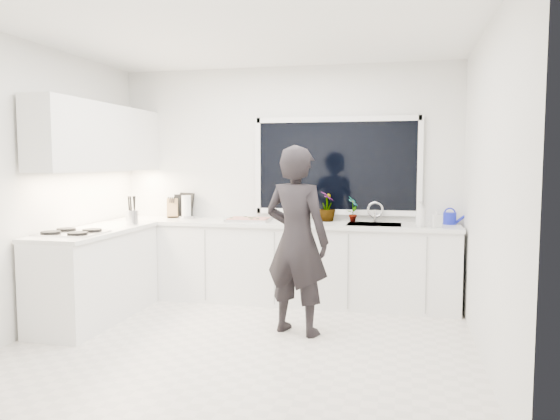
# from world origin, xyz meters

# --- Properties ---
(floor) EXTENTS (4.00, 3.50, 0.02)m
(floor) POSITION_xyz_m (0.00, 0.00, -0.01)
(floor) COLOR beige
(floor) RESTS_ON ground
(wall_back) EXTENTS (4.00, 0.02, 2.70)m
(wall_back) POSITION_xyz_m (0.00, 1.76, 1.35)
(wall_back) COLOR white
(wall_back) RESTS_ON ground
(wall_left) EXTENTS (0.02, 3.50, 2.70)m
(wall_left) POSITION_xyz_m (-2.01, 0.00, 1.35)
(wall_left) COLOR white
(wall_left) RESTS_ON ground
(wall_right) EXTENTS (0.02, 3.50, 2.70)m
(wall_right) POSITION_xyz_m (2.01, 0.00, 1.35)
(wall_right) COLOR white
(wall_right) RESTS_ON ground
(ceiling) EXTENTS (4.00, 3.50, 0.02)m
(ceiling) POSITION_xyz_m (0.00, 0.00, 2.71)
(ceiling) COLOR white
(ceiling) RESTS_ON wall_back
(window) EXTENTS (1.80, 0.02, 1.00)m
(window) POSITION_xyz_m (0.60, 1.73, 1.55)
(window) COLOR black
(window) RESTS_ON wall_back
(base_cabinets_back) EXTENTS (3.92, 0.58, 0.88)m
(base_cabinets_back) POSITION_xyz_m (0.00, 1.45, 0.44)
(base_cabinets_back) COLOR white
(base_cabinets_back) RESTS_ON floor
(base_cabinets_left) EXTENTS (0.58, 1.60, 0.88)m
(base_cabinets_left) POSITION_xyz_m (-1.67, 0.35, 0.44)
(base_cabinets_left) COLOR white
(base_cabinets_left) RESTS_ON floor
(countertop_back) EXTENTS (3.94, 0.62, 0.04)m
(countertop_back) POSITION_xyz_m (0.00, 1.44, 0.90)
(countertop_back) COLOR silver
(countertop_back) RESTS_ON base_cabinets_back
(countertop_left) EXTENTS (0.62, 1.60, 0.04)m
(countertop_left) POSITION_xyz_m (-1.67, 0.35, 0.90)
(countertop_left) COLOR silver
(countertop_left) RESTS_ON base_cabinets_left
(upper_cabinets) EXTENTS (0.34, 2.10, 0.70)m
(upper_cabinets) POSITION_xyz_m (-1.79, 0.70, 1.85)
(upper_cabinets) COLOR white
(upper_cabinets) RESTS_ON wall_left
(sink) EXTENTS (0.58, 0.42, 0.14)m
(sink) POSITION_xyz_m (1.05, 1.45, 0.87)
(sink) COLOR silver
(sink) RESTS_ON countertop_back
(faucet) EXTENTS (0.03, 0.03, 0.22)m
(faucet) POSITION_xyz_m (1.05, 1.65, 1.03)
(faucet) COLOR silver
(faucet) RESTS_ON countertop_back
(stovetop) EXTENTS (0.56, 0.48, 0.03)m
(stovetop) POSITION_xyz_m (-1.69, -0.00, 0.94)
(stovetop) COLOR black
(stovetop) RESTS_ON countertop_left
(person) EXTENTS (0.73, 0.59, 1.75)m
(person) POSITION_xyz_m (0.40, 0.36, 0.87)
(person) COLOR black
(person) RESTS_ON floor
(pizza_tray) EXTENTS (0.50, 0.38, 0.03)m
(pizza_tray) POSITION_xyz_m (-0.36, 1.42, 0.94)
(pizza_tray) COLOR silver
(pizza_tray) RESTS_ON countertop_back
(pizza) EXTENTS (0.46, 0.33, 0.01)m
(pizza) POSITION_xyz_m (-0.36, 1.42, 0.95)
(pizza) COLOR #B32617
(pizza) RESTS_ON pizza_tray
(watering_can) EXTENTS (0.18, 0.18, 0.13)m
(watering_can) POSITION_xyz_m (1.85, 1.61, 0.98)
(watering_can) COLOR #121BAB
(watering_can) RESTS_ON countertop_back
(paper_towel_roll) EXTENTS (0.12, 0.12, 0.26)m
(paper_towel_roll) POSITION_xyz_m (-1.18, 1.55, 1.05)
(paper_towel_roll) COLOR white
(paper_towel_roll) RESTS_ON countertop_back
(knife_block) EXTENTS (0.16, 0.14, 0.22)m
(knife_block) POSITION_xyz_m (-1.38, 1.59, 1.03)
(knife_block) COLOR #8E5A42
(knife_block) RESTS_ON countertop_back
(utensil_crock) EXTENTS (0.13, 0.13, 0.16)m
(utensil_crock) POSITION_xyz_m (-1.49, 0.80, 1.00)
(utensil_crock) COLOR silver
(utensil_crock) RESTS_ON countertop_left
(picture_frame_large) EXTENTS (0.21, 0.09, 0.28)m
(picture_frame_large) POSITION_xyz_m (-1.28, 1.69, 1.06)
(picture_frame_large) COLOR black
(picture_frame_large) RESTS_ON countertop_back
(picture_frame_small) EXTENTS (0.24, 0.12, 0.30)m
(picture_frame_small) POSITION_xyz_m (-1.25, 1.69, 1.07)
(picture_frame_small) COLOR black
(picture_frame_small) RESTS_ON countertop_back
(herb_plants) EXTENTS (0.90, 0.34, 0.34)m
(herb_plants) POSITION_xyz_m (0.36, 1.61, 1.07)
(herb_plants) COLOR #26662D
(herb_plants) RESTS_ON countertop_back
(soap_bottles) EXTENTS (0.29, 0.15, 0.27)m
(soap_bottles) POSITION_xyz_m (1.59, 1.30, 1.04)
(soap_bottles) COLOR #D8BF66
(soap_bottles) RESTS_ON countertop_back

